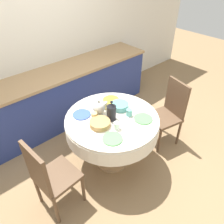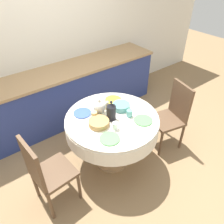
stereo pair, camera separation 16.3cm
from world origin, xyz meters
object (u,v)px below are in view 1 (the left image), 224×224
(chair_right, at_px, (49,176))
(teapot, at_px, (99,107))
(chair_left, at_px, (169,111))
(coffee_carafe, at_px, (111,111))

(chair_right, bearing_deg, teapot, 101.07)
(chair_right, xyz_separation_m, teapot, (0.84, 0.23, 0.31))
(chair_left, relative_size, coffee_carafe, 3.77)
(chair_right, height_order, coffee_carafe, coffee_carafe)
(chair_right, distance_m, teapot, 0.93)
(chair_right, distance_m, coffee_carafe, 0.94)
(coffee_carafe, bearing_deg, chair_left, -11.92)
(chair_left, bearing_deg, chair_right, 98.83)
(teapot, bearing_deg, coffee_carafe, -78.55)
(chair_right, relative_size, teapot, 4.63)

